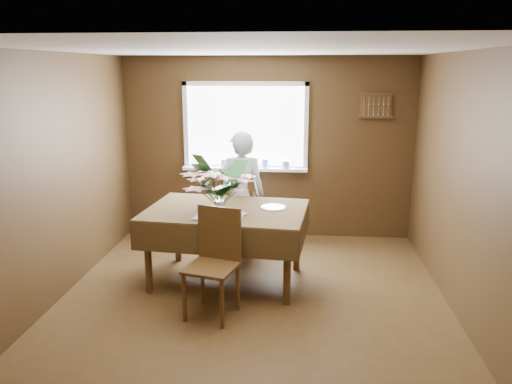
# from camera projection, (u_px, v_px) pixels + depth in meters

# --- Properties ---
(floor) EXTENTS (4.50, 4.50, 0.00)m
(floor) POSITION_uv_depth(u_px,v_px,m) (251.00, 306.00, 5.05)
(floor) COLOR #473018
(floor) RESTS_ON ground
(ceiling) EXTENTS (4.50, 4.50, 0.00)m
(ceiling) POSITION_uv_depth(u_px,v_px,m) (250.00, 49.00, 4.44)
(ceiling) COLOR white
(ceiling) RESTS_ON wall_back
(wall_back) EXTENTS (4.00, 0.00, 4.00)m
(wall_back) POSITION_uv_depth(u_px,v_px,m) (267.00, 148.00, 6.92)
(wall_back) COLOR brown
(wall_back) RESTS_ON floor
(wall_front) EXTENTS (4.00, 0.00, 4.00)m
(wall_front) POSITION_uv_depth(u_px,v_px,m) (207.00, 286.00, 2.57)
(wall_front) COLOR brown
(wall_front) RESTS_ON floor
(wall_left) EXTENTS (0.00, 4.50, 4.50)m
(wall_left) POSITION_uv_depth(u_px,v_px,m) (49.00, 181.00, 4.92)
(wall_left) COLOR brown
(wall_left) RESTS_ON floor
(wall_right) EXTENTS (0.00, 4.50, 4.50)m
(wall_right) POSITION_uv_depth(u_px,v_px,m) (468.00, 190.00, 4.57)
(wall_right) COLOR brown
(wall_right) RESTS_ON floor
(window_assembly) EXTENTS (1.72, 0.20, 1.22)m
(window_assembly) POSITION_uv_depth(u_px,v_px,m) (246.00, 141.00, 6.87)
(window_assembly) COLOR white
(window_assembly) RESTS_ON wall_back
(spoon_rack) EXTENTS (0.44, 0.05, 0.33)m
(spoon_rack) POSITION_uv_depth(u_px,v_px,m) (376.00, 106.00, 6.61)
(spoon_rack) COLOR #53391B
(spoon_rack) RESTS_ON wall_back
(dining_table) EXTENTS (1.83, 1.34, 0.85)m
(dining_table) POSITION_uv_depth(u_px,v_px,m) (226.00, 218.00, 5.48)
(dining_table) COLOR #53391B
(dining_table) RESTS_ON floor
(chair_far) EXTENTS (0.55, 0.55, 1.03)m
(chair_far) POSITION_uv_depth(u_px,v_px,m) (241.00, 211.00, 6.39)
(chair_far) COLOR #53391B
(chair_far) RESTS_ON floor
(chair_near) EXTENTS (0.55, 0.55, 1.05)m
(chair_near) POSITION_uv_depth(u_px,v_px,m) (215.00, 258.00, 4.80)
(chair_near) COLOR #53391B
(chair_near) RESTS_ON floor
(seated_woman) EXTENTS (0.63, 0.46, 1.60)m
(seated_woman) POSITION_uv_depth(u_px,v_px,m) (241.00, 195.00, 6.22)
(seated_woman) COLOR white
(seated_woman) RESTS_ON floor
(flower_bouquet) EXTENTS (0.63, 0.63, 0.54)m
(flower_bouquet) POSITION_uv_depth(u_px,v_px,m) (219.00, 182.00, 5.14)
(flower_bouquet) COLOR white
(flower_bouquet) RESTS_ON dining_table
(side_plate) EXTENTS (0.32, 0.32, 0.01)m
(side_plate) POSITION_uv_depth(u_px,v_px,m) (273.00, 207.00, 5.49)
(side_plate) COLOR white
(side_plate) RESTS_ON dining_table
(table_knife) EXTENTS (0.09, 0.19, 0.00)m
(table_knife) POSITION_uv_depth(u_px,v_px,m) (243.00, 216.00, 5.18)
(table_knife) COLOR silver
(table_knife) RESTS_ON dining_table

